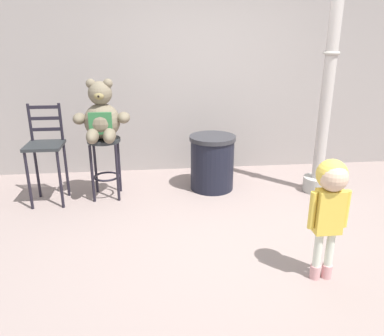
# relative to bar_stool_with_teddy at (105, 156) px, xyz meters

# --- Properties ---
(ground_plane) EXTENTS (24.00, 24.00, 0.00)m
(ground_plane) POSITION_rel_bar_stool_with_teddy_xyz_m (1.28, -1.16, -0.51)
(ground_plane) COLOR gray
(building_wall) EXTENTS (7.67, 0.30, 3.33)m
(building_wall) POSITION_rel_bar_stool_with_teddy_xyz_m (1.28, 1.04, 1.16)
(building_wall) COLOR gray
(building_wall) RESTS_ON ground_plane
(bar_stool_with_teddy) EXTENTS (0.38, 0.38, 0.72)m
(bar_stool_with_teddy) POSITION_rel_bar_stool_with_teddy_xyz_m (0.00, 0.00, 0.00)
(bar_stool_with_teddy) COLOR #26292B
(bar_stool_with_teddy) RESTS_ON ground_plane
(teddy_bear) EXTENTS (0.62, 0.56, 0.67)m
(teddy_bear) POSITION_rel_bar_stool_with_teddy_xyz_m (0.00, -0.03, 0.45)
(teddy_bear) COLOR #6E624E
(teddy_bear) RESTS_ON bar_stool_with_teddy
(child_walking) EXTENTS (0.31, 0.25, 0.99)m
(child_walking) POSITION_rel_bar_stool_with_teddy_xyz_m (1.85, -1.82, 0.21)
(child_walking) COLOR #D59597
(child_walking) RESTS_ON ground_plane
(trash_bin) EXTENTS (0.56, 0.56, 0.68)m
(trash_bin) POSITION_rel_bar_stool_with_teddy_xyz_m (1.28, 0.12, -0.17)
(trash_bin) COLOR black
(trash_bin) RESTS_ON ground_plane
(lamppost) EXTENTS (0.32, 0.32, 2.84)m
(lamppost) POSITION_rel_bar_stool_with_teddy_xyz_m (2.55, -0.11, 0.61)
(lamppost) COLOR #A8A49D
(lamppost) RESTS_ON ground_plane
(bar_chair_empty) EXTENTS (0.39, 0.39, 1.12)m
(bar_chair_empty) POSITION_rel_bar_stool_with_teddy_xyz_m (-0.63, -0.07, 0.12)
(bar_chair_empty) COLOR #26292B
(bar_chair_empty) RESTS_ON ground_plane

